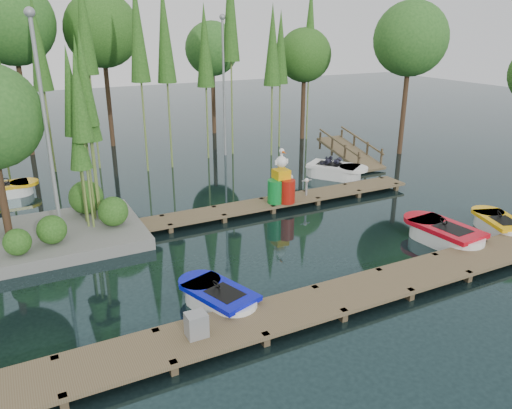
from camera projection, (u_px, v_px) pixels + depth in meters
name	position (u px, v px, depth m)	size (l,w,h in m)	color
ground_plane	(249.00, 243.00, 16.44)	(90.00, 90.00, 0.00)	#192D2F
near_dock	(329.00, 300.00, 12.60)	(18.00, 1.50, 0.50)	brown
far_dock	(244.00, 208.00, 18.88)	(15.00, 1.20, 0.50)	brown
island	(19.00, 148.00, 15.39)	(6.20, 4.20, 6.75)	slate
tree_screen	(103.00, 40.00, 22.32)	(34.42, 18.53, 10.31)	#412B1B
lamp_island	(44.00, 115.00, 14.71)	(0.30, 0.30, 7.25)	gray
lamp_rear	(224.00, 75.00, 25.89)	(0.30, 0.30, 7.25)	gray
ramp	(350.00, 152.00, 25.54)	(1.50, 3.94, 1.49)	brown
boat_blue	(219.00, 299.00, 12.63)	(1.83, 2.68, 0.83)	white
boat_red	(444.00, 235.00, 16.33)	(1.55, 3.01, 0.98)	white
boat_yellow_near	(499.00, 225.00, 17.24)	(1.83, 2.66, 0.82)	white
boat_yellow_far	(5.00, 190.00, 20.78)	(2.53, 1.17, 1.26)	white
boat_white_far	(334.00, 171.00, 23.33)	(2.77, 3.14, 1.38)	white
utility_cabinet	(196.00, 325.00, 10.96)	(0.46, 0.39, 0.56)	gray
yellow_barrel	(281.00, 190.00, 19.42)	(0.53, 0.53, 0.80)	#F5AF0C
drum_cluster	(282.00, 186.00, 19.20)	(1.21, 1.11, 2.09)	#0D7D2C
seagull_post	(307.00, 184.00, 19.89)	(0.45, 0.24, 0.72)	gray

